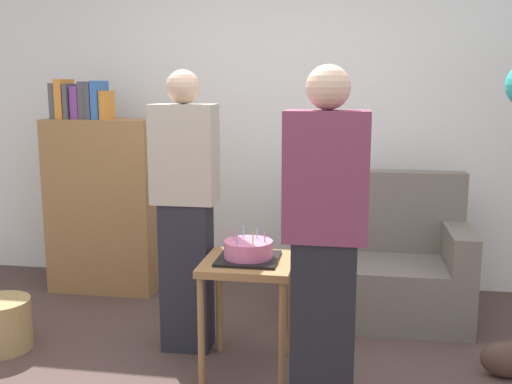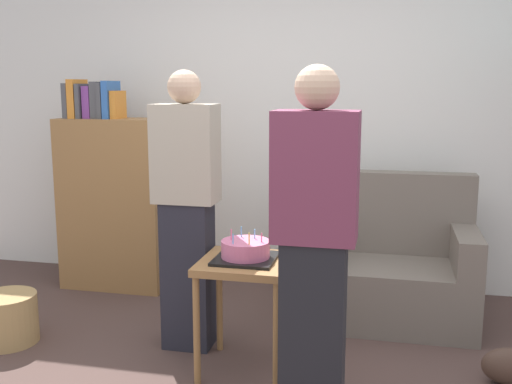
# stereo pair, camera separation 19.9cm
# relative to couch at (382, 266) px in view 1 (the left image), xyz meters

# --- Properties ---
(wall_back) EXTENTS (6.00, 0.10, 2.70)m
(wall_back) POSITION_rel_couch_xyz_m (-0.69, 0.65, 1.01)
(wall_back) COLOR silver
(wall_back) RESTS_ON ground_plane
(couch) EXTENTS (1.10, 0.70, 0.96)m
(couch) POSITION_rel_couch_xyz_m (0.00, 0.00, 0.00)
(couch) COLOR #6B6056
(couch) RESTS_ON ground_plane
(bookshelf) EXTENTS (0.80, 0.36, 1.59)m
(bookshelf) POSITION_rel_couch_xyz_m (-2.07, 0.19, 0.35)
(bookshelf) COLOR olive
(bookshelf) RESTS_ON ground_plane
(side_table) EXTENTS (0.48, 0.48, 0.63)m
(side_table) POSITION_rel_couch_xyz_m (-0.75, -0.95, 0.19)
(side_table) COLOR olive
(side_table) RESTS_ON ground_plane
(birthday_cake) EXTENTS (0.32, 0.32, 0.17)m
(birthday_cake) POSITION_rel_couch_xyz_m (-0.75, -0.95, 0.34)
(birthday_cake) COLOR black
(birthday_cake) RESTS_ON side_table
(person_blowing_candles) EXTENTS (0.36, 0.22, 1.63)m
(person_blowing_candles) POSITION_rel_couch_xyz_m (-1.16, -0.73, 0.49)
(person_blowing_candles) COLOR #23232D
(person_blowing_candles) RESTS_ON ground_plane
(person_holding_cake) EXTENTS (0.36, 0.22, 1.63)m
(person_holding_cake) POSITION_rel_couch_xyz_m (-0.32, -1.43, 0.49)
(person_holding_cake) COLOR black
(person_holding_cake) RESTS_ON ground_plane
(wicker_basket) EXTENTS (0.36, 0.36, 0.30)m
(wicker_basket) POSITION_rel_couch_xyz_m (-2.25, -0.93, -0.19)
(wicker_basket) COLOR #A88451
(wicker_basket) RESTS_ON ground_plane
(handbag) EXTENTS (0.28, 0.14, 0.20)m
(handbag) POSITION_rel_couch_xyz_m (0.63, -0.81, -0.24)
(handbag) COLOR #473328
(handbag) RESTS_ON ground_plane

